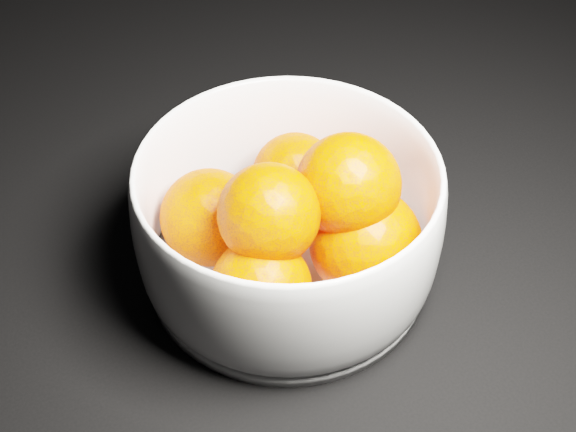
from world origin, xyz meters
TOP-DOWN VIEW (x-y plane):
  - bowl at (0.25, -0.24)m, footprint 0.22×0.22m
  - orange_pile at (0.25, -0.25)m, footprint 0.16×0.16m

SIDE VIEW (x-z plane):
  - bowl at x=0.25m, z-range 0.00..0.11m
  - orange_pile at x=0.25m, z-range 0.00..0.12m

